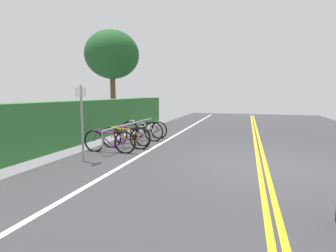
{
  "coord_description": "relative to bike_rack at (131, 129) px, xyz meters",
  "views": [
    {
      "loc": [
        -6.84,
        0.42,
        1.8
      ],
      "look_at": [
        1.0,
        2.79,
        0.78
      ],
      "focal_mm": 27.92,
      "sensor_mm": 36.0,
      "label": 1
    }
  ],
  "objects": [
    {
      "name": "bicycle_0",
      "position": [
        -1.42,
        0.08,
        -0.22
      ],
      "size": [
        0.46,
        1.75,
        0.73
      ],
      "color": "black",
      "rests_on": "ground_plane"
    },
    {
      "name": "centre_line_yellow_inner",
      "position": [
        -1.63,
        -4.44,
        -0.56
      ],
      "size": [
        31.56,
        0.1,
        0.0
      ],
      "primitive_type": "cube",
      "color": "gold",
      "rests_on": "ground_plane"
    },
    {
      "name": "bicycle_4",
      "position": [
        1.46,
        -0.07,
        -0.22
      ],
      "size": [
        0.46,
        1.67,
        0.73
      ],
      "color": "black",
      "rests_on": "ground_plane"
    },
    {
      "name": "bike_lane_stripe_white",
      "position": [
        -1.63,
        -0.99,
        -0.56
      ],
      "size": [
        31.56,
        0.12,
        0.0
      ],
      "primitive_type": "cube",
      "color": "white",
      "rests_on": "ground_plane"
    },
    {
      "name": "bicycle_3",
      "position": [
        0.78,
        -0.06,
        -0.19
      ],
      "size": [
        0.46,
        1.78,
        0.79
      ],
      "color": "black",
      "rests_on": "ground_plane"
    },
    {
      "name": "sign_post_near",
      "position": [
        -2.63,
        0.18,
        0.67
      ],
      "size": [
        0.36,
        0.09,
        2.02
      ],
      "color": "gray",
      "rests_on": "ground_plane"
    },
    {
      "name": "tree_mid",
      "position": [
        6.47,
        4.24,
        3.63
      ],
      "size": [
        3.35,
        3.35,
        5.7
      ],
      "color": "brown",
      "rests_on": "ground_plane"
    },
    {
      "name": "hedge_backdrop",
      "position": [
        1.5,
        2.11,
        0.21
      ],
      "size": [
        12.9,
        0.89,
        1.54
      ],
      "primitive_type": "cube",
      "color": "#2D6B30",
      "rests_on": "ground_plane"
    },
    {
      "name": "ground_plane",
      "position": [
        -1.63,
        -4.36,
        -0.58
      ],
      "size": [
        35.07,
        10.65,
        0.05
      ],
      "primitive_type": "cube",
      "color": "#353538"
    },
    {
      "name": "bike_rack",
      "position": [
        0.0,
        0.0,
        0.0
      ],
      "size": [
        3.95,
        0.05,
        0.76
      ],
      "color": "#9EA0A5",
      "rests_on": "ground_plane"
    },
    {
      "name": "centre_line_yellow_outer",
      "position": [
        -1.63,
        -4.28,
        -0.56
      ],
      "size": [
        31.56,
        0.1,
        0.0
      ],
      "primitive_type": "cube",
      "color": "gold",
      "rests_on": "ground_plane"
    },
    {
      "name": "bicycle_1",
      "position": [
        -0.73,
        -0.13,
        -0.21
      ],
      "size": [
        0.46,
        1.76,
        0.75
      ],
      "color": "black",
      "rests_on": "ground_plane"
    },
    {
      "name": "bicycle_2",
      "position": [
        -0.07,
        -0.02,
        -0.22
      ],
      "size": [
        0.63,
        1.68,
        0.72
      ],
      "color": "black",
      "rests_on": "ground_plane"
    }
  ]
}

